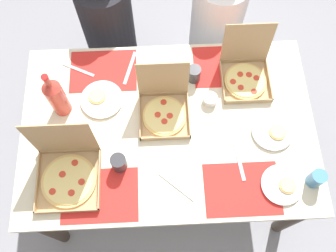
% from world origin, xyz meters
% --- Properties ---
extents(ground_plane, '(6.00, 6.00, 0.00)m').
position_xyz_m(ground_plane, '(0.00, 0.00, 0.00)').
color(ground_plane, gray).
extents(dining_table, '(1.49, 0.98, 0.74)m').
position_xyz_m(dining_table, '(0.00, 0.00, 0.63)').
color(dining_table, '#3F3328').
rests_on(dining_table, ground_plane).
extents(placemat_near_left, '(0.36, 0.26, 0.00)m').
position_xyz_m(placemat_near_left, '(-0.34, -0.34, 0.74)').
color(placemat_near_left, red).
rests_on(placemat_near_left, dining_table).
extents(placemat_near_right, '(0.36, 0.26, 0.00)m').
position_xyz_m(placemat_near_right, '(0.34, -0.34, 0.74)').
color(placemat_near_right, red).
rests_on(placemat_near_right, dining_table).
extents(placemat_far_left, '(0.36, 0.26, 0.00)m').
position_xyz_m(placemat_far_left, '(-0.34, 0.34, 0.74)').
color(placemat_far_left, red).
rests_on(placemat_far_left, dining_table).
extents(placemat_far_right, '(0.36, 0.26, 0.00)m').
position_xyz_m(placemat_far_right, '(0.34, 0.34, 0.74)').
color(placemat_far_right, red).
rests_on(placemat_far_right, dining_table).
extents(pizza_box_edge_far, '(0.25, 0.27, 0.29)m').
position_xyz_m(pizza_box_edge_far, '(-0.02, 0.08, 0.78)').
color(pizza_box_edge_far, tan).
rests_on(pizza_box_edge_far, dining_table).
extents(pizza_box_corner_right, '(0.25, 0.29, 0.29)m').
position_xyz_m(pizza_box_corner_right, '(0.42, 0.27, 0.78)').
color(pizza_box_corner_right, tan).
rests_on(pizza_box_corner_right, dining_table).
extents(pizza_box_center, '(0.30, 0.30, 0.33)m').
position_xyz_m(pizza_box_center, '(-0.48, -0.23, 0.79)').
color(pizza_box_center, tan).
rests_on(pizza_box_center, dining_table).
extents(plate_middle, '(0.21, 0.21, 0.03)m').
position_xyz_m(plate_middle, '(0.52, -0.06, 0.75)').
color(plate_middle, white).
rests_on(plate_middle, dining_table).
extents(plate_far_left, '(0.20, 0.20, 0.03)m').
position_xyz_m(plate_far_left, '(0.53, -0.33, 0.75)').
color(plate_far_left, white).
rests_on(plate_far_left, dining_table).
extents(plate_far_right, '(0.22, 0.22, 0.03)m').
position_xyz_m(plate_far_right, '(-0.34, 0.16, 0.75)').
color(plate_far_right, white).
rests_on(plate_far_right, dining_table).
extents(soda_bottle, '(0.09, 0.09, 0.32)m').
position_xyz_m(soda_bottle, '(-0.54, 0.12, 0.87)').
color(soda_bottle, '#B2382D').
rests_on(soda_bottle, dining_table).
extents(cup_clear_left, '(0.07, 0.07, 0.09)m').
position_xyz_m(cup_clear_left, '(-0.24, -0.20, 0.78)').
color(cup_clear_left, '#333338').
rests_on(cup_clear_left, dining_table).
extents(cup_spare, '(0.07, 0.07, 0.10)m').
position_xyz_m(cup_spare, '(0.68, -0.32, 0.79)').
color(cup_spare, teal).
rests_on(cup_spare, dining_table).
extents(cup_dark, '(0.07, 0.07, 0.09)m').
position_xyz_m(cup_dark, '(0.15, 0.27, 0.78)').
color(cup_dark, '#333338').
rests_on(cup_dark, dining_table).
extents(condiment_bowl, '(0.07, 0.07, 0.04)m').
position_xyz_m(condiment_bowl, '(0.22, 0.13, 0.76)').
color(condiment_bowl, white).
rests_on(condiment_bowl, dining_table).
extents(knife_by_far_right, '(0.17, 0.15, 0.00)m').
position_xyz_m(knife_by_far_right, '(0.03, -0.31, 0.74)').
color(knife_by_far_right, '#B7B7BC').
rests_on(knife_by_far_right, dining_table).
extents(knife_by_near_left, '(0.04, 0.21, 0.00)m').
position_xyz_m(knife_by_near_left, '(0.34, -0.20, 0.74)').
color(knife_by_near_left, '#B7B7BC').
rests_on(knife_by_near_left, dining_table).
extents(fork_by_far_left, '(0.18, 0.10, 0.00)m').
position_xyz_m(fork_by_far_left, '(-0.47, 0.35, 0.74)').
color(fork_by_far_left, '#B7B7BC').
rests_on(fork_by_far_left, dining_table).
extents(knife_by_near_right, '(0.08, 0.21, 0.00)m').
position_xyz_m(knife_by_near_right, '(-0.19, 0.35, 0.74)').
color(knife_by_near_right, '#B7B7BC').
rests_on(knife_by_near_right, dining_table).
extents(diner_left_seat, '(0.32, 0.32, 1.13)m').
position_xyz_m(diner_left_seat, '(-0.34, 0.75, 0.51)').
color(diner_left_seat, black).
rests_on(diner_left_seat, ground_plane).
extents(diner_right_seat, '(0.32, 0.32, 1.12)m').
position_xyz_m(diner_right_seat, '(0.34, 0.75, 0.50)').
color(diner_right_seat, white).
rests_on(diner_right_seat, ground_plane).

